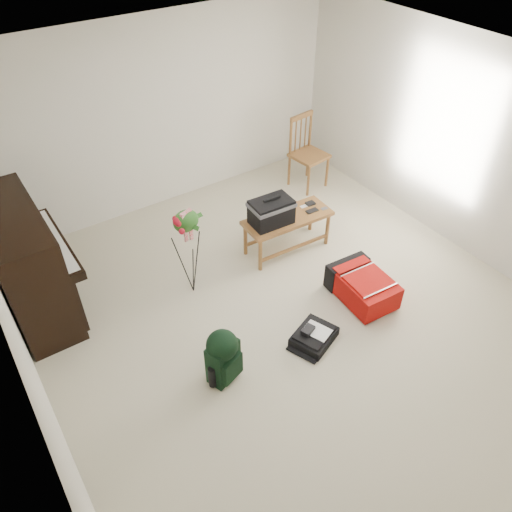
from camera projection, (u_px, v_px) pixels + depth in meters
floor at (287, 312)px, 5.47m from camera, size 5.00×5.50×0.01m
ceiling at (300, 88)px, 3.86m from camera, size 5.00×5.50×0.01m
wall_back at (163, 116)px, 6.40m from camera, size 5.00×0.04×2.50m
wall_left at (17, 334)px, 3.59m from camera, size 0.04×5.50×2.50m
wall_right at (465, 148)px, 5.74m from camera, size 0.04×5.50×2.50m
piano at (28, 265)px, 5.16m from camera, size 0.71×1.50×1.25m
bench at (277, 214)px, 5.86m from camera, size 1.12×0.50×0.84m
dining_chair at (308, 153)px, 7.16m from camera, size 0.51×0.51×1.06m
red_suitcase at (359, 284)px, 5.57m from camera, size 0.55×0.77×0.32m
black_duffel at (314, 336)px, 5.12m from camera, size 0.54×0.49×0.19m
green_backpack at (223, 354)px, 4.60m from camera, size 0.35×0.32×0.61m
flower_stand at (189, 253)px, 5.37m from camera, size 0.45×0.45×1.14m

